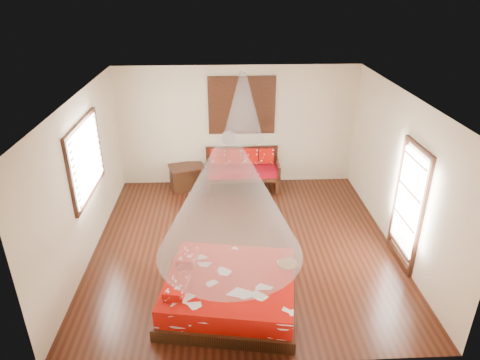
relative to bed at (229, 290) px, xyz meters
name	(u,v)px	position (x,y,z in m)	size (l,w,h in m)	color
room	(244,177)	(0.30, 1.60, 1.15)	(5.54, 5.54, 2.84)	black
bed	(229,290)	(0.00, 0.00, 0.00)	(2.24, 2.08, 0.63)	black
daybed	(242,167)	(0.40, 3.97, 0.27)	(1.69, 0.75, 0.94)	black
storage_chest	(187,177)	(-0.89, 4.05, 0.02)	(0.92, 0.78, 0.54)	black
shutter_panel	(242,106)	(0.40, 4.31, 1.65)	(1.52, 0.06, 1.32)	black
window_left	(86,159)	(-2.40, 1.80, 1.45)	(0.10, 1.74, 1.34)	black
glazed_door	(408,206)	(3.02, 1.00, 0.82)	(0.08, 1.02, 2.16)	black
wine_tray	(288,261)	(0.91, 0.27, 0.31)	(0.30, 0.30, 0.24)	brown
mosquito_net_main	(229,197)	(0.02, 0.00, 1.60)	(2.09, 2.09, 1.80)	silver
mosquito_net_daybed	(243,107)	(0.40, 3.85, 1.75)	(0.91, 0.91, 1.50)	silver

